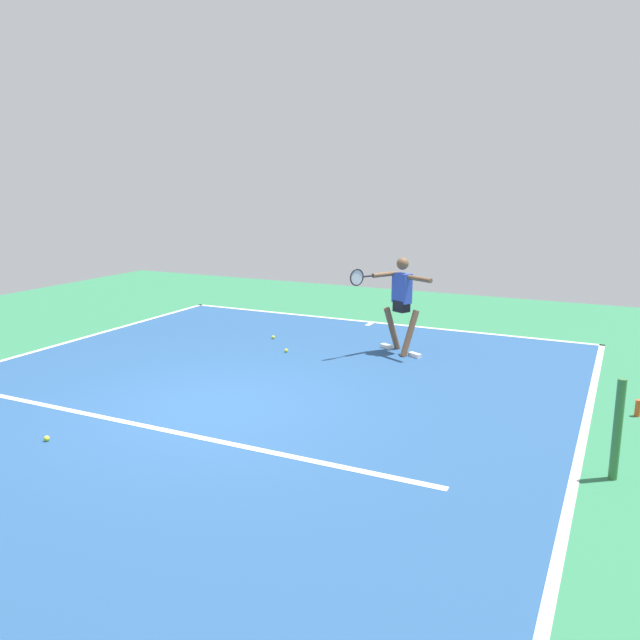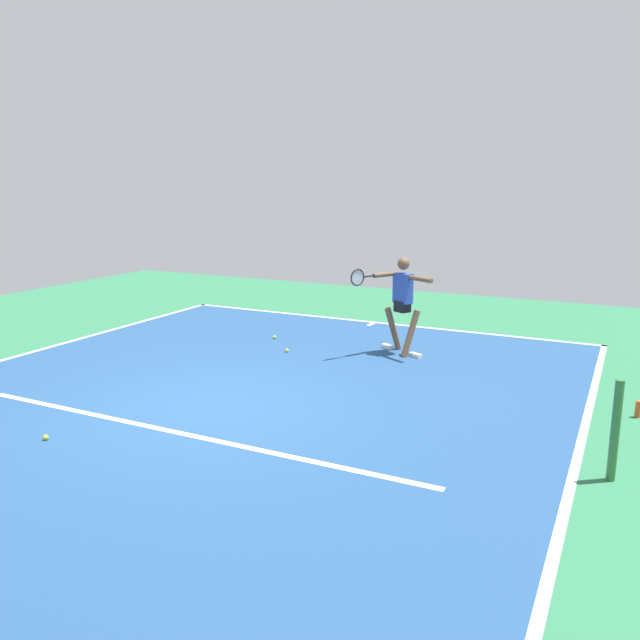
# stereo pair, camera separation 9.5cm
# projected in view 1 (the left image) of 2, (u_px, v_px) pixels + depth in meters

# --- Properties ---
(ground_plane) EXTENTS (20.63, 20.63, 0.00)m
(ground_plane) POSITION_uv_depth(u_px,v_px,m) (214.00, 407.00, 8.65)
(ground_plane) COLOR #2D754C
(court_surface) EXTENTS (9.28, 11.96, 0.00)m
(court_surface) POSITION_uv_depth(u_px,v_px,m) (214.00, 406.00, 8.65)
(court_surface) COLOR navy
(court_surface) RESTS_ON ground_plane
(court_line_baseline_near) EXTENTS (9.28, 0.10, 0.01)m
(court_line_baseline_near) POSITION_uv_depth(u_px,v_px,m) (373.00, 322.00, 13.87)
(court_line_baseline_near) COLOR white
(court_line_baseline_near) RESTS_ON ground_plane
(court_line_sideline_left) EXTENTS (0.10, 11.96, 0.01)m
(court_line_sideline_left) POSITION_uv_depth(u_px,v_px,m) (576.00, 472.00, 6.70)
(court_line_sideline_left) COLOR white
(court_line_sideline_left) RESTS_ON ground_plane
(court_line_service) EXTENTS (6.96, 0.10, 0.01)m
(court_line_service) POSITION_uv_depth(u_px,v_px,m) (168.00, 431.00, 7.80)
(court_line_service) COLOR white
(court_line_service) RESTS_ON ground_plane
(court_line_centre_mark) EXTENTS (0.10, 0.30, 0.01)m
(court_line_centre_mark) POSITION_uv_depth(u_px,v_px,m) (369.00, 324.00, 13.69)
(court_line_centre_mark) COLOR white
(court_line_centre_mark) RESTS_ON ground_plane
(net_post) EXTENTS (0.09, 0.09, 1.07)m
(net_post) POSITION_uv_depth(u_px,v_px,m) (617.00, 430.00, 6.43)
(net_post) COLOR #38753D
(net_post) RESTS_ON ground_plane
(tennis_player) EXTENTS (1.28, 1.13, 1.73)m
(tennis_player) POSITION_uv_depth(u_px,v_px,m) (400.00, 299.00, 11.17)
(tennis_player) COLOR brown
(tennis_player) RESTS_ON ground_plane
(tennis_ball_by_baseline) EXTENTS (0.07, 0.07, 0.07)m
(tennis_ball_by_baseline) POSITION_uv_depth(u_px,v_px,m) (286.00, 350.00, 11.42)
(tennis_ball_by_baseline) COLOR yellow
(tennis_ball_by_baseline) RESTS_ON ground_plane
(tennis_ball_near_service_line) EXTENTS (0.07, 0.07, 0.07)m
(tennis_ball_near_service_line) POSITION_uv_depth(u_px,v_px,m) (273.00, 337.00, 12.40)
(tennis_ball_near_service_line) COLOR #CCE033
(tennis_ball_near_service_line) RESTS_ON ground_plane
(tennis_ball_by_sideline) EXTENTS (0.07, 0.07, 0.07)m
(tennis_ball_by_sideline) POSITION_uv_depth(u_px,v_px,m) (47.00, 439.00, 7.49)
(tennis_ball_by_sideline) COLOR #CCE033
(tennis_ball_by_sideline) RESTS_ON ground_plane
(water_bottle) EXTENTS (0.07, 0.07, 0.22)m
(water_bottle) POSITION_uv_depth(u_px,v_px,m) (638.00, 408.00, 8.28)
(water_bottle) COLOR #D84C1E
(water_bottle) RESTS_ON ground_plane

